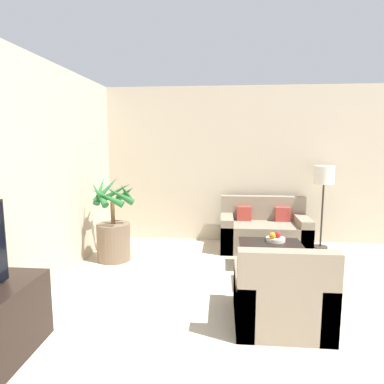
% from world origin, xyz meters
% --- Properties ---
extents(wall_back, '(7.62, 0.06, 2.70)m').
position_xyz_m(wall_back, '(0.00, 6.44, 1.35)').
color(wall_back, beige).
rests_on(wall_back, ground_plane).
extents(potted_palm, '(0.71, 0.71, 1.26)m').
position_xyz_m(potted_palm, '(-2.56, 5.20, 0.45)').
color(potted_palm, brown).
rests_on(potted_palm, ground_plane).
extents(sofa_loveseat, '(1.41, 0.77, 0.84)m').
position_xyz_m(sofa_loveseat, '(-0.27, 5.95, 0.29)').
color(sofa_loveseat, gray).
rests_on(sofa_loveseat, ground_plane).
extents(floor_lamp, '(0.31, 0.31, 1.37)m').
position_xyz_m(floor_lamp, '(0.69, 6.09, 1.15)').
color(floor_lamp, '#2D2823').
rests_on(floor_lamp, ground_plane).
extents(coffee_table, '(0.85, 0.49, 0.37)m').
position_xyz_m(coffee_table, '(-0.29, 5.07, 0.32)').
color(coffee_table, black).
rests_on(coffee_table, ground_plane).
extents(fruit_bowl, '(0.26, 0.26, 0.05)m').
position_xyz_m(fruit_bowl, '(-0.21, 5.13, 0.40)').
color(fruit_bowl, beige).
rests_on(fruit_bowl, coffee_table).
extents(apple_red, '(0.08, 0.08, 0.08)m').
position_xyz_m(apple_red, '(-0.17, 5.13, 0.47)').
color(apple_red, red).
rests_on(apple_red, fruit_bowl).
extents(apple_green, '(0.07, 0.07, 0.07)m').
position_xyz_m(apple_green, '(-0.24, 5.17, 0.46)').
color(apple_green, olive).
rests_on(apple_green, fruit_bowl).
extents(orange_fruit, '(0.09, 0.09, 0.09)m').
position_xyz_m(orange_fruit, '(-0.26, 5.07, 0.47)').
color(orange_fruit, orange).
rests_on(orange_fruit, fruit_bowl).
extents(armchair, '(0.87, 0.87, 0.84)m').
position_xyz_m(armchair, '(-0.39, 3.57, 0.27)').
color(armchair, gray).
rests_on(armchair, ground_plane).
extents(ottoman, '(0.54, 0.52, 0.37)m').
position_xyz_m(ottoman, '(-0.36, 4.43, 0.19)').
color(ottoman, gray).
rests_on(ottoman, ground_plane).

